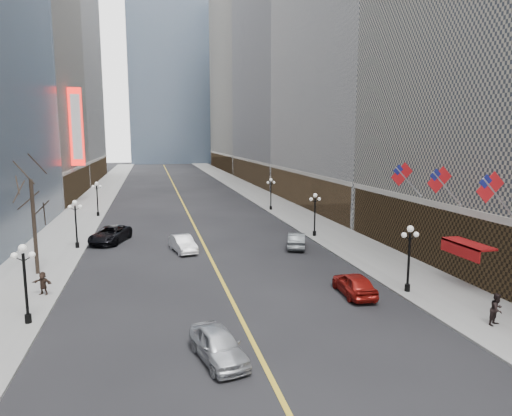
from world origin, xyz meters
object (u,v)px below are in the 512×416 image
streetlamp_east_3 (271,190)px  car_sb_mid (354,284)px  streetlamp_east_2 (315,210)px  car_nb_mid (183,244)px  streetlamp_west_2 (76,219)px  car_nb_near (218,345)px  car_sb_far (296,240)px  streetlamp_west_3 (97,195)px  streetlamp_east_1 (409,252)px  car_nb_far (110,234)px  streetlamp_west_1 (25,275)px

streetlamp_east_3 → car_sb_mid: bearing=-95.9°
streetlamp_east_2 → car_nb_mid: size_ratio=0.99×
streetlamp_west_2 → car_sb_mid: 26.62m
streetlamp_east_2 → car_sb_mid: streetlamp_east_2 is taller
car_nb_near → car_sb_mid: car_sb_mid is taller
car_sb_far → car_sb_mid: bearing=107.5°
car_sb_far → car_nb_near: bearing=81.6°
streetlamp_east_3 → car_nb_mid: size_ratio=0.99×
streetlamp_west_3 → streetlamp_east_1: bearing=-56.8°
streetlamp_east_3 → car_sb_mid: 35.76m
car_sb_mid → car_nb_far: bearing=-46.1°
car_nb_near → streetlamp_west_3: bearing=90.3°
streetlamp_east_1 → car_sb_far: bearing=103.5°
car_nb_far → car_sb_far: bearing=-2.1°
streetlamp_east_3 → streetlamp_west_2: size_ratio=1.00×
streetlamp_west_3 → car_nb_far: 16.13m
streetlamp_east_1 → car_nb_mid: (-13.97, 14.85, -2.15)m
streetlamp_west_1 → car_nb_far: bearing=82.1°
streetlamp_east_3 → car_sb_mid: streetlamp_east_3 is taller
streetlamp_east_2 → streetlamp_west_1: bearing=-142.7°
streetlamp_east_2 → car_sb_far: streetlamp_east_2 is taller
car_nb_far → car_nb_near: bearing=-57.3°
streetlamp_west_3 → car_nb_near: streetlamp_west_3 is taller
streetlamp_west_2 → car_sb_mid: (19.94, -17.51, -2.13)m
streetlamp_east_2 → car_nb_far: bearing=173.8°
streetlamp_west_3 → car_sb_far: (20.26, -22.12, -2.16)m
car_sb_mid → streetlamp_east_2: bearing=-98.9°
streetlamp_east_2 → streetlamp_west_3: size_ratio=1.00×
streetlamp_west_3 → car_sb_mid: streetlamp_west_3 is taller
streetlamp_east_1 → streetlamp_east_2: same height
streetlamp_west_1 → streetlamp_east_2: bearing=37.3°
streetlamp_east_2 → car_nb_mid: bearing=-167.3°
streetlamp_east_1 → streetlamp_east_2: (0.00, 18.00, 0.00)m
streetlamp_west_3 → car_sb_far: 30.08m
streetlamp_east_3 → car_sb_far: (-3.34, -22.12, -2.16)m
streetlamp_east_2 → streetlamp_west_1: 29.68m
car_nb_mid → car_sb_mid: car_sb_mid is taller
streetlamp_west_3 → car_nb_mid: size_ratio=0.99×
streetlamp_east_3 → car_nb_near: bearing=-108.0°
streetlamp_west_1 → car_nb_far: streetlamp_west_1 is taller
car_nb_mid → streetlamp_west_1: bearing=-134.9°
streetlamp_east_3 → streetlamp_west_1: bearing=-123.2°
streetlamp_west_1 → car_sb_mid: size_ratio=1.00×
streetlamp_west_3 → car_nb_far: streetlamp_west_3 is taller
streetlamp_west_2 → car_nb_mid: bearing=-18.1°
streetlamp_east_3 → car_nb_near: (-13.80, -42.40, -2.14)m
streetlamp_west_3 → streetlamp_west_1: bearing=-90.0°
streetlamp_east_2 → car_sb_mid: size_ratio=1.00×
streetlamp_west_1 → car_nb_mid: size_ratio=0.99×
car_sb_mid → car_sb_far: (0.32, 13.39, -0.03)m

